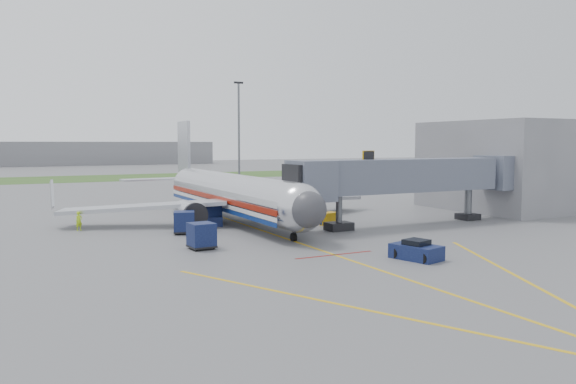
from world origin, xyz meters
name	(u,v)px	position (x,y,z in m)	size (l,w,h in m)	color
ground	(306,245)	(0.00, 0.00, 0.00)	(400.00, 400.00, 0.00)	#565659
grass_strip	(106,178)	(0.00, 90.00, 0.01)	(300.00, 25.00, 0.01)	#2D4C1E
apron_markings	(363,264)	(0.00, -7.40, 0.00)	(21.52, 50.00, 0.01)	gold
airliner	(231,193)	(0.00, 15.25, 2.65)	(32.10, 35.67, 10.25)	silver
jet_bridge	(403,177)	(12.86, 5.00, 4.47)	(25.30, 4.00, 6.90)	slate
terminal	(496,166)	(30.00, 10.00, 5.00)	(10.00, 16.00, 10.00)	slate
light_mast_right	(239,128)	(25.00, 75.00, 10.78)	(2.00, 0.44, 20.40)	#595B60
distant_terminal	(35,154)	(-10.00, 170.00, 4.00)	(120.00, 14.00, 8.00)	slate
pushback_tug	(416,251)	(4.00, -7.62, 0.54)	(2.67, 3.52, 1.30)	#0B1134
baggage_cart_a	(210,215)	(-3.00, 12.84, 0.92)	(1.98, 1.98, 1.80)	#0B1134
baggage_cart_b	(202,236)	(-7.34, 2.17, 0.95)	(1.86, 1.86, 1.87)	#0B1134
baggage_cart_c	(184,222)	(-6.49, 9.32, 0.95)	(2.17, 2.17, 1.87)	#0B1134
belt_loader	(212,219)	(-2.63, 13.40, 0.51)	(1.96, 4.34, 2.05)	#0B1134
ground_power_cart	(329,219)	(6.82, 8.00, 0.59)	(1.70, 1.35, 1.20)	#D1960C
ramp_worker	(79,221)	(-14.12, 15.10, 0.83)	(0.61, 0.40, 1.66)	#B7E51A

